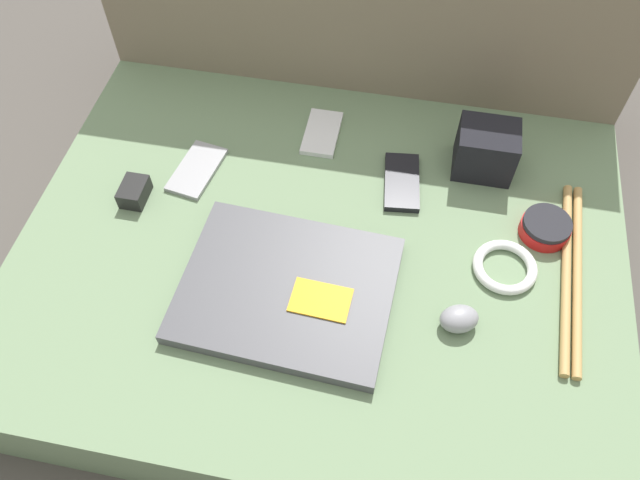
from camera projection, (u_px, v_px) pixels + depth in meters
The scene contains 13 objects.
ground_plane at pixel (320, 289), 1.13m from camera, with size 8.00×8.00×0.00m, color #4C4742.
couch_seat at pixel (320, 269), 1.07m from camera, with size 0.99×0.76×0.14m.
couch_backrest at pixel (367, 18), 1.21m from camera, with size 0.99×0.20×0.47m.
laptop at pixel (287, 289), 0.96m from camera, with size 0.34×0.28×0.03m.
computer_mouse at pixel (459, 319), 0.92m from camera, with size 0.07×0.06×0.04m.
speaker_puck at pixel (545, 228), 1.02m from camera, with size 0.08×0.08×0.03m.
phone_silver at pixel (402, 182), 1.09m from camera, with size 0.07×0.13×0.01m.
phone_black at pixel (322, 133), 1.16m from camera, with size 0.06×0.11×0.01m.
phone_small at pixel (197, 170), 1.11m from camera, with size 0.08×0.13×0.01m.
camera_pouch at pixel (486, 150), 1.08m from camera, with size 0.10×0.09×0.09m.
charger_brick at pixel (134, 192), 1.06m from camera, with size 0.04×0.06×0.03m.
cable_coil at pixel (505, 267), 0.99m from camera, with size 0.10×0.10×0.02m.
drumstick_pair at pixel (572, 273), 0.98m from camera, with size 0.05×0.36×0.01m.
Camera 1 is at (0.11, -0.57, 0.98)m, focal length 35.00 mm.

